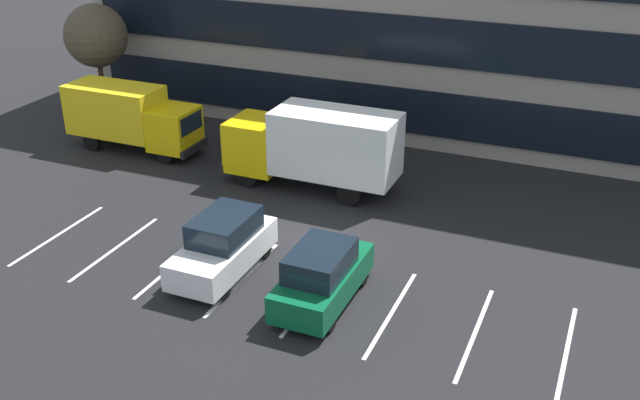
% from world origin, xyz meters
% --- Properties ---
extents(ground_plane, '(120.00, 120.00, 0.00)m').
position_xyz_m(ground_plane, '(0.00, 0.00, 0.00)').
color(ground_plane, black).
extents(lot_markings, '(19.74, 5.40, 0.01)m').
position_xyz_m(lot_markings, '(0.00, -3.20, 0.00)').
color(lot_markings, silver).
rests_on(lot_markings, ground_plane).
extents(box_truck_yellow_all, '(7.02, 2.32, 3.25)m').
position_xyz_m(box_truck_yellow_all, '(-12.61, 5.73, 1.83)').
color(box_truck_yellow_all, yellow).
rests_on(box_truck_yellow_all, ground_plane).
extents(box_truck_yellow, '(7.97, 2.64, 3.69)m').
position_xyz_m(box_truck_yellow, '(-2.19, 5.05, 2.08)').
color(box_truck_yellow, yellow).
rests_on(box_truck_yellow, ground_plane).
extents(suv_white, '(2.04, 4.82, 2.18)m').
position_xyz_m(suv_white, '(-2.27, -2.99, 1.05)').
color(suv_white, white).
rests_on(suv_white, ground_plane).
extents(suv_forest, '(1.99, 4.70, 2.13)m').
position_xyz_m(suv_forest, '(1.81, -3.48, 1.03)').
color(suv_forest, '#0C5933').
rests_on(suv_forest, ground_plane).
extents(bare_tree, '(3.44, 3.44, 6.46)m').
position_xyz_m(bare_tree, '(-17.00, 9.10, 4.72)').
color(bare_tree, '#473323').
rests_on(bare_tree, ground_plane).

